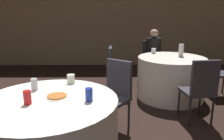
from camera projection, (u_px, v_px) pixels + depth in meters
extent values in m
cube|color=gray|center=(85.00, 18.00, 6.35)|extent=(16.00, 0.06, 2.80)
cylinder|color=white|center=(51.00, 137.00, 2.08)|extent=(1.28, 1.28, 0.76)
cylinder|color=white|center=(170.00, 77.00, 4.02)|extent=(1.21, 1.21, 0.76)
cube|color=#383842|center=(111.00, 100.00, 2.81)|extent=(0.56, 0.56, 0.04)
cube|color=#383842|center=(119.00, 78.00, 2.89)|extent=(0.33, 0.27, 0.48)
cylinder|color=black|center=(114.00, 125.00, 2.64)|extent=(0.03, 0.03, 0.42)
cylinder|color=black|center=(93.00, 117.00, 2.83)|extent=(0.03, 0.03, 0.42)
cylinder|color=black|center=(129.00, 115.00, 2.90)|extent=(0.03, 0.03, 0.42)
cylinder|color=black|center=(108.00, 109.00, 3.10)|extent=(0.03, 0.03, 0.42)
cube|color=#383842|center=(221.00, 74.00, 4.02)|extent=(0.40, 0.40, 0.04)
cylinder|color=black|center=(214.00, 89.00, 3.91)|extent=(0.03, 0.03, 0.42)
cylinder|color=black|center=(206.00, 83.00, 4.24)|extent=(0.03, 0.03, 0.42)
cylinder|color=black|center=(223.00, 83.00, 4.25)|extent=(0.03, 0.03, 0.42)
cube|color=#383842|center=(120.00, 74.00, 4.04)|extent=(0.42, 0.42, 0.04)
cube|color=#383842|center=(111.00, 60.00, 3.98)|extent=(0.07, 0.38, 0.48)
cylinder|color=black|center=(129.00, 83.00, 4.25)|extent=(0.03, 0.03, 0.42)
cylinder|color=black|center=(130.00, 89.00, 3.92)|extent=(0.03, 0.03, 0.42)
cylinder|color=black|center=(111.00, 83.00, 4.27)|extent=(0.03, 0.03, 0.42)
cylinder|color=black|center=(111.00, 88.00, 3.94)|extent=(0.03, 0.03, 0.42)
cube|color=#383842|center=(153.00, 63.00, 4.89)|extent=(0.46, 0.46, 0.04)
cube|color=#383842|center=(150.00, 51.00, 4.99)|extent=(0.38, 0.11, 0.48)
cylinder|color=black|center=(162.00, 75.00, 4.81)|extent=(0.03, 0.03, 0.42)
cylinder|color=black|center=(148.00, 76.00, 4.75)|extent=(0.03, 0.03, 0.42)
cylinder|color=black|center=(157.00, 71.00, 5.13)|extent=(0.03, 0.03, 0.42)
cylinder|color=black|center=(143.00, 72.00, 5.08)|extent=(0.03, 0.03, 0.42)
cube|color=#383842|center=(196.00, 92.00, 3.11)|extent=(0.45, 0.45, 0.04)
cube|color=#383842|center=(205.00, 78.00, 2.88)|extent=(0.38, 0.10, 0.48)
cylinder|color=black|center=(179.00, 103.00, 3.31)|extent=(0.03, 0.03, 0.42)
cylinder|color=black|center=(200.00, 101.00, 3.36)|extent=(0.03, 0.03, 0.42)
cylinder|color=black|center=(190.00, 112.00, 2.99)|extent=(0.03, 0.03, 0.42)
cylinder|color=black|center=(213.00, 111.00, 3.03)|extent=(0.03, 0.03, 0.42)
cylinder|color=#282828|center=(156.00, 75.00, 4.73)|extent=(0.24, 0.24, 0.46)
cube|color=#282828|center=(155.00, 61.00, 4.76)|extent=(0.36, 0.37, 0.12)
cylinder|color=black|center=(153.00, 51.00, 4.81)|extent=(0.32, 0.32, 0.55)
sphere|color=#DBB293|center=(154.00, 34.00, 4.72)|extent=(0.19, 0.19, 0.19)
cylinder|color=white|center=(57.00, 97.00, 2.05)|extent=(0.22, 0.22, 0.01)
cylinder|color=#BC6628|center=(57.00, 96.00, 2.05)|extent=(0.18, 0.18, 0.01)
cylinder|color=#1E38A5|center=(89.00, 95.00, 1.94)|extent=(0.07, 0.07, 0.12)
cylinder|color=red|center=(27.00, 97.00, 1.88)|extent=(0.07, 0.07, 0.12)
cylinder|color=silver|center=(34.00, 84.00, 2.22)|extent=(0.07, 0.07, 0.12)
cylinder|color=silver|center=(71.00, 79.00, 2.45)|extent=(0.09, 0.09, 0.10)
cylinder|color=white|center=(181.00, 50.00, 3.98)|extent=(0.09, 0.09, 0.23)
cylinder|color=white|center=(154.00, 51.00, 4.31)|extent=(0.09, 0.09, 0.10)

